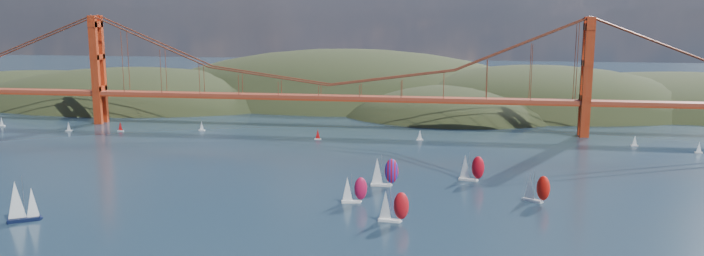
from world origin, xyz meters
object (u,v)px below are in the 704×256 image
racer_3 (471,167)px  racer_rwb (384,171)px  sloop_navy (21,202)px  racer_0 (354,189)px  racer_1 (393,206)px  racer_2 (536,187)px

racer_3 → racer_rwb: (-29.39, -11.33, 0.29)m
sloop_navy → racer_rwb: (98.08, 53.20, -0.78)m
racer_0 → racer_rwb: (7.32, 20.97, 0.76)m
sloop_navy → racer_1: size_ratio=1.32×
racer_0 → racer_2: racer_2 is taller
racer_2 → racer_3: size_ratio=0.98×
racer_3 → racer_rwb: 31.50m
racer_0 → racer_1: (13.72, -17.14, 0.42)m
racer_0 → racer_3: (36.70, 32.30, 0.47)m
racer_0 → racer_3: racer_3 is taller
sloop_navy → racer_rwb: sloop_navy is taller
racer_0 → racer_rwb: 22.23m
racer_3 → racer_1: bearing=-98.4°
sloop_navy → racer_0: size_ratio=1.45×
sloop_navy → racer_2: (146.90, 41.27, -1.19)m
sloop_navy → racer_rwb: 111.58m
racer_0 → racer_1: 21.96m
sloop_navy → racer_0: bearing=-12.5°
racer_1 → racer_rwb: 38.65m
racer_0 → racer_2: (56.14, 9.05, 0.36)m
racer_1 → racer_3: size_ratio=0.99×
racer_rwb → racer_2: bearing=-15.8°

